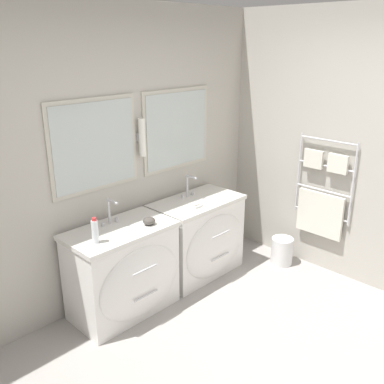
# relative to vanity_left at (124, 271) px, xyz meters

# --- Properties ---
(wall_back) EXTENTS (5.14, 0.14, 2.60)m
(wall_back) POSITION_rel_vanity_left_xyz_m (0.17, 0.35, 0.90)
(wall_back) COLOR #B2ADA3
(wall_back) RESTS_ON ground_plane
(wall_right) EXTENTS (0.13, 3.89, 2.60)m
(wall_right) POSITION_rel_vanity_left_xyz_m (1.96, -0.74, 0.88)
(wall_right) COLOR #B2ADA3
(wall_right) RESTS_ON ground_plane
(vanity_left) EXTENTS (0.92, 0.59, 0.80)m
(vanity_left) POSITION_rel_vanity_left_xyz_m (0.00, 0.00, 0.00)
(vanity_left) COLOR white
(vanity_left) RESTS_ON ground_plane
(vanity_right) EXTENTS (0.92, 0.59, 0.80)m
(vanity_right) POSITION_rel_vanity_left_xyz_m (0.94, 0.00, 0.00)
(vanity_right) COLOR white
(vanity_right) RESTS_ON ground_plane
(faucet_left) EXTENTS (0.17, 0.14, 0.23)m
(faucet_left) POSITION_rel_vanity_left_xyz_m (0.00, 0.16, 0.50)
(faucet_left) COLOR silver
(faucet_left) RESTS_ON vanity_left
(faucet_right) EXTENTS (0.17, 0.14, 0.23)m
(faucet_right) POSITION_rel_vanity_left_xyz_m (0.94, 0.16, 0.50)
(faucet_right) COLOR silver
(faucet_right) RESTS_ON vanity_right
(toiletry_bottle) EXTENTS (0.05, 0.05, 0.21)m
(toiletry_bottle) POSITION_rel_vanity_left_xyz_m (-0.29, -0.05, 0.49)
(toiletry_bottle) COLOR silver
(toiletry_bottle) RESTS_ON vanity_left
(amenity_bowl) EXTENTS (0.11, 0.11, 0.06)m
(amenity_bowl) POSITION_rel_vanity_left_xyz_m (0.23, -0.08, 0.42)
(amenity_bowl) COLOR #4C4742
(amenity_bowl) RESTS_ON vanity_left
(soap_dish) EXTENTS (0.11, 0.07, 0.04)m
(soap_dish) POSITION_rel_vanity_left_xyz_m (0.79, -0.09, 0.40)
(soap_dish) COLOR white
(soap_dish) RESTS_ON vanity_right
(waste_bin) EXTENTS (0.23, 0.23, 0.29)m
(waste_bin) POSITION_rel_vanity_left_xyz_m (1.70, -0.50, -0.26)
(waste_bin) COLOR silver
(waste_bin) RESTS_ON ground_plane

